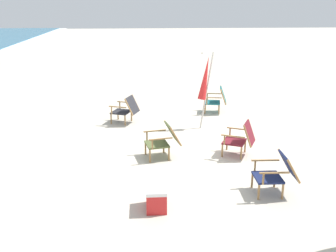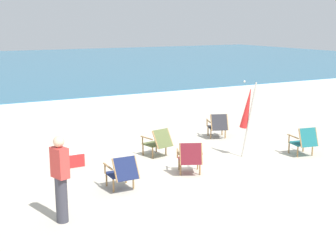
# 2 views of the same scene
# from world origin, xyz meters

# --- Properties ---
(ground_plane) EXTENTS (80.00, 80.00, 0.00)m
(ground_plane) POSITION_xyz_m (0.00, 0.00, 0.00)
(ground_plane) COLOR beige
(surf_band) EXTENTS (80.00, 1.10, 0.06)m
(surf_band) POSITION_xyz_m (0.00, 10.87, 0.03)
(surf_band) COLOR white
(surf_band) RESTS_ON ground
(beach_chair_far_center) EXTENTS (0.80, 0.89, 0.80)m
(beach_chair_far_center) POSITION_xyz_m (1.98, 1.80, 0.43)
(beach_chair_far_center) COLOR #28282D
(beach_chair_far_center) RESTS_ON ground
(beach_chair_front_right) EXTENTS (0.71, 0.86, 0.78)m
(beach_chair_front_right) POSITION_xyz_m (-0.64, 0.86, 0.42)
(beach_chair_front_right) COLOR #515B33
(beach_chair_front_right) RESTS_ON ground
(beach_chair_mid_center) EXTENTS (0.69, 0.77, 0.82)m
(beach_chair_mid_center) POSITION_xyz_m (2.92, -1.00, 0.43)
(beach_chair_mid_center) COLOR #196066
(beach_chair_mid_center) RESTS_ON ground
(beach_chair_back_right) EXTENTS (0.81, 0.86, 0.81)m
(beach_chair_back_right) POSITION_xyz_m (-0.67, -0.89, 0.43)
(beach_chair_back_right) COLOR maroon
(beach_chair_back_right) RESTS_ON ground
(beach_chair_front_left) EXTENTS (0.60, 0.77, 0.78)m
(beach_chair_front_left) POSITION_xyz_m (-2.52, -1.11, 0.42)
(beach_chair_front_left) COLOR #19234C
(beach_chair_front_left) RESTS_ON ground
(umbrella_furled_red) EXTENTS (0.36, 0.47, 2.10)m
(umbrella_furled_red) POSITION_xyz_m (1.42, -0.37, 1.38)
(umbrella_furled_red) COLOR #B7B2A8
(umbrella_furled_red) RESTS_ON ground
(person_near_chairs) EXTENTS (0.29, 0.38, 1.63)m
(person_near_chairs) POSITION_xyz_m (-4.16, -2.13, 0.84)
(person_near_chairs) COLOR #383842
(person_near_chairs) RESTS_ON ground
(cooler_box) EXTENTS (0.49, 0.35, 0.40)m
(cooler_box) POSITION_xyz_m (-2.94, 1.12, 0.20)
(cooler_box) COLOR red
(cooler_box) RESTS_ON ground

